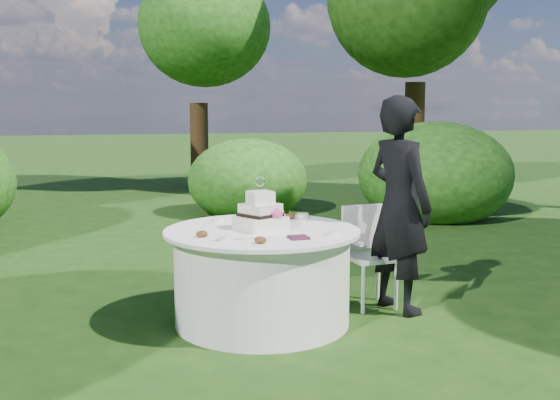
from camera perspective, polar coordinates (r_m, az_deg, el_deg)
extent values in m
plane|color=#16360E|center=(5.41, -1.55, -10.61)|extent=(80.00, 80.00, 0.00)
cube|color=#411B2F|center=(4.84, 1.63, -3.28)|extent=(0.14, 0.14, 0.02)
ellipsoid|color=white|center=(4.85, -3.49, -3.32)|extent=(0.48, 0.07, 0.01)
imported|color=black|center=(5.62, 10.37, -0.42)|extent=(0.62, 0.77, 1.83)
cylinder|color=white|center=(5.30, -1.57, -6.82)|extent=(1.40, 1.40, 0.74)
cylinder|color=silver|center=(5.22, -1.58, -2.73)|extent=(1.56, 1.56, 0.03)
cube|color=beige|center=(5.22, -1.72, -2.01)|extent=(0.42, 0.42, 0.11)
cube|color=beige|center=(5.20, -1.72, -0.92)|extent=(0.35, 0.35, 0.11)
cube|color=silver|center=(5.18, -1.73, 0.17)|extent=(0.21, 0.21, 0.11)
cube|color=black|center=(5.20, -1.72, -1.30)|extent=(0.37, 0.37, 0.04)
sphere|color=#C2397A|center=(5.12, -0.26, -1.23)|extent=(0.09, 0.09, 0.09)
cylinder|color=silver|center=(5.17, -1.73, 0.99)|extent=(0.01, 0.01, 0.05)
torus|color=silver|center=(5.17, -1.73, 1.65)|extent=(0.08, 0.03, 0.08)
cube|color=silver|center=(5.76, 7.95, -4.97)|extent=(0.43, 0.43, 0.04)
cube|color=silver|center=(5.87, 7.16, -2.33)|extent=(0.40, 0.07, 0.39)
cylinder|color=white|center=(5.61, 7.25, -7.74)|extent=(0.03, 0.03, 0.42)
cylinder|color=silver|center=(5.76, 10.08, -7.38)|extent=(0.03, 0.03, 0.42)
cylinder|color=white|center=(5.88, 5.78, -6.97)|extent=(0.03, 0.03, 0.42)
cylinder|color=white|center=(6.03, 8.52, -6.65)|extent=(0.03, 0.03, 0.42)
cube|color=white|center=(5.64, 6.31, -3.56)|extent=(0.06, 0.36, 0.03)
cube|color=silver|center=(5.82, 9.61, -3.27)|extent=(0.06, 0.36, 0.03)
cylinder|color=white|center=(5.60, -5.36, -1.66)|extent=(0.10, 0.10, 0.04)
cylinder|color=white|center=(5.75, 1.97, -1.38)|extent=(0.10, 0.10, 0.04)
cylinder|color=white|center=(4.99, 4.69, -2.85)|extent=(0.10, 0.10, 0.04)
cylinder|color=white|center=(4.78, -4.73, -3.32)|extent=(0.10, 0.10, 0.04)
ellipsoid|color=#562D16|center=(5.70, 0.89, -1.41)|extent=(0.09, 0.09, 0.05)
ellipsoid|color=#562D16|center=(4.67, -1.72, -3.50)|extent=(0.09, 0.09, 0.05)
ellipsoid|color=#562D16|center=(4.93, -6.81, -2.94)|extent=(0.09, 0.09, 0.05)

